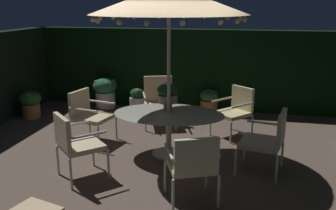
# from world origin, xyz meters

# --- Properties ---
(ground_plane) EXTENTS (8.00, 6.43, 0.02)m
(ground_plane) POSITION_xyz_m (0.00, 0.00, -0.01)
(ground_plane) COLOR brown
(hedge_backdrop_rear) EXTENTS (8.00, 0.30, 1.88)m
(hedge_backdrop_rear) POSITION_xyz_m (0.00, 3.07, 0.94)
(hedge_backdrop_rear) COLOR black
(hedge_backdrop_rear) RESTS_ON ground_plane
(patio_dining_table) EXTENTS (1.83, 1.26, 0.73)m
(patio_dining_table) POSITION_xyz_m (0.09, 0.07, 0.61)
(patio_dining_table) COLOR silver
(patio_dining_table) RESTS_ON ground_plane
(patio_umbrella) EXTENTS (2.45, 2.45, 2.82)m
(patio_umbrella) POSITION_xyz_m (0.09, 0.07, 2.52)
(patio_umbrella) COLOR silver
(patio_umbrella) RESTS_ON ground_plane
(centerpiece_planter) EXTENTS (0.35, 0.35, 0.49)m
(centerpiece_planter) POSITION_xyz_m (0.04, 0.24, 1.02)
(centerpiece_planter) COLOR tan
(centerpiece_planter) RESTS_ON patio_dining_table
(patio_chair_north) EXTENTS (0.82, 0.83, 0.93)m
(patio_chair_north) POSITION_xyz_m (1.14, 1.29, 0.53)
(patio_chair_north) COLOR silver
(patio_chair_north) RESTS_ON ground_plane
(patio_chair_northeast) EXTENTS (0.79, 0.76, 1.01)m
(patio_chair_northeast) POSITION_xyz_m (-0.44, 1.60, 0.57)
(patio_chair_northeast) COLOR silver
(patio_chair_northeast) RESTS_ON ground_plane
(patio_chair_east) EXTENTS (0.75, 0.73, 0.94)m
(patio_chair_east) POSITION_xyz_m (-1.48, 0.41, 0.54)
(patio_chair_east) COLOR silver
(patio_chair_east) RESTS_ON ground_plane
(patio_chair_southeast) EXTENTS (0.82, 0.82, 0.98)m
(patio_chair_southeast) POSITION_xyz_m (-1.03, -1.07, 0.58)
(patio_chair_southeast) COLOR silver
(patio_chair_southeast) RESTS_ON ground_plane
(patio_chair_south) EXTENTS (0.77, 0.75, 0.93)m
(patio_chair_south) POSITION_xyz_m (0.71, -1.40, 0.56)
(patio_chair_south) COLOR beige
(patio_chair_south) RESTS_ON ground_plane
(patio_chair_southwest) EXTENTS (0.74, 0.75, 0.95)m
(patio_chair_southwest) POSITION_xyz_m (1.67, -0.25, 0.54)
(patio_chair_southwest) COLOR beige
(patio_chair_southwest) RESTS_ON ground_plane
(potted_plant_back_right) EXTENTS (0.38, 0.38, 0.55)m
(potted_plant_back_right) POSITION_xyz_m (-1.16, 2.49, 0.27)
(potted_plant_back_right) COLOR beige
(potted_plant_back_right) RESTS_ON ground_plane
(potted_plant_right_far) EXTENTS (0.41, 0.41, 0.55)m
(potted_plant_right_far) POSITION_xyz_m (0.49, 2.69, 0.29)
(potted_plant_right_far) COLOR #AA6E41
(potted_plant_right_far) RESTS_ON ground_plane
(potted_plant_right_near) EXTENTS (0.47, 0.47, 0.61)m
(potted_plant_right_near) POSITION_xyz_m (-3.31, 1.48, 0.34)
(potted_plant_right_near) COLOR #A06D41
(potted_plant_right_near) RESTS_ON ground_plane
(potted_plant_back_left) EXTENTS (0.58, 0.58, 0.74)m
(potted_plant_back_left) POSITION_xyz_m (-2.02, 2.65, 0.40)
(potted_plant_back_left) COLOR beige
(potted_plant_back_left) RESTS_ON ground_plane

